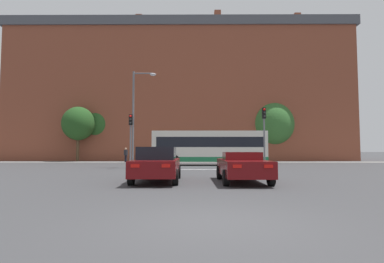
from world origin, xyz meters
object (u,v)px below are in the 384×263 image
(bus_crossing_lead, at_px, (209,147))
(traffic_light_near_left, at_px, (131,132))
(pedestrian_waiting, at_px, (126,154))
(pedestrian_walking_east, at_px, (234,153))
(car_roadster_right, at_px, (242,166))
(traffic_light_near_right, at_px, (264,128))
(pedestrian_walking_west, at_px, (222,153))
(car_saloon_left, at_px, (157,164))
(street_lamp_junction, at_px, (137,109))

(bus_crossing_lead, relative_size, traffic_light_near_left, 2.52)
(pedestrian_waiting, xyz_separation_m, pedestrian_walking_east, (12.36, 1.21, 0.11))
(car_roadster_right, distance_m, pedestrian_walking_east, 22.17)
(traffic_light_near_right, relative_size, pedestrian_waiting, 2.72)
(pedestrian_walking_west, bearing_deg, car_saloon_left, 66.00)
(traffic_light_near_left, relative_size, street_lamp_junction, 0.52)
(car_roadster_right, bearing_deg, pedestrian_walking_east, 82.88)
(traffic_light_near_left, distance_m, pedestrian_walking_east, 15.97)
(car_saloon_left, bearing_deg, street_lamp_junction, 104.87)
(car_roadster_right, bearing_deg, pedestrian_walking_west, 86.66)
(car_saloon_left, height_order, street_lamp_junction, street_lamp_junction)
(pedestrian_waiting, distance_m, pedestrian_walking_east, 12.42)
(car_saloon_left, bearing_deg, traffic_light_near_left, 108.30)
(traffic_light_near_left, relative_size, pedestrian_waiting, 2.46)
(pedestrian_walking_east, bearing_deg, car_saloon_left, -142.65)
(bus_crossing_lead, distance_m, pedestrian_waiting, 11.14)
(pedestrian_waiting, height_order, pedestrian_walking_east, pedestrian_walking_east)
(car_roadster_right, height_order, pedestrian_walking_east, pedestrian_walking_east)
(traffic_light_near_left, xyz_separation_m, pedestrian_walking_east, (9.39, 12.80, -1.67))
(traffic_light_near_right, bearing_deg, pedestrian_walking_east, 91.94)
(pedestrian_waiting, xyz_separation_m, pedestrian_walking_west, (10.83, -0.21, 0.07))
(bus_crossing_lead, relative_size, pedestrian_walking_west, 5.88)
(street_lamp_junction, height_order, pedestrian_walking_east, street_lamp_junction)
(traffic_light_near_right, distance_m, pedestrian_walking_west, 12.32)
(car_saloon_left, xyz_separation_m, street_lamp_junction, (-2.95, 10.51, 3.89))
(car_roadster_right, relative_size, traffic_light_near_left, 1.10)
(pedestrian_walking_west, bearing_deg, traffic_light_near_left, 44.51)
(bus_crossing_lead, height_order, traffic_light_near_right, traffic_light_near_right)
(car_saloon_left, bearing_deg, bus_crossing_lead, 77.14)
(traffic_light_near_right, xyz_separation_m, pedestrian_waiting, (-12.82, 12.21, -2.03))
(car_saloon_left, relative_size, bus_crossing_lead, 0.46)
(bus_crossing_lead, xyz_separation_m, pedestrian_walking_west, (1.72, 6.16, -0.64))
(car_saloon_left, distance_m, traffic_light_near_right, 10.96)
(car_roadster_right, height_order, street_lamp_junction, street_lamp_junction)
(pedestrian_walking_west, bearing_deg, bus_crossing_lead, 63.51)
(bus_crossing_lead, bearing_deg, car_roadster_right, 2.77)
(car_roadster_right, height_order, traffic_light_near_right, traffic_light_near_right)
(pedestrian_waiting, bearing_deg, car_roadster_right, -36.23)
(pedestrian_waiting, bearing_deg, traffic_light_near_left, -47.08)
(bus_crossing_lead, relative_size, pedestrian_walking_east, 5.69)
(car_saloon_left, distance_m, street_lamp_junction, 11.59)
(car_saloon_left, bearing_deg, car_roadster_right, -4.70)
(car_roadster_right, relative_size, pedestrian_walking_east, 2.49)
(traffic_light_near_left, distance_m, pedestrian_walking_west, 13.94)
(bus_crossing_lead, height_order, pedestrian_walking_west, bus_crossing_lead)
(pedestrian_waiting, distance_m, pedestrian_walking_west, 10.83)
(pedestrian_walking_east, bearing_deg, traffic_light_near_left, -162.82)
(car_roadster_right, bearing_deg, traffic_light_near_right, 70.21)
(traffic_light_near_right, xyz_separation_m, pedestrian_walking_east, (-0.45, 13.42, -1.93))
(car_roadster_right, xyz_separation_m, pedestrian_walking_west, (1.02, 20.60, 0.35))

